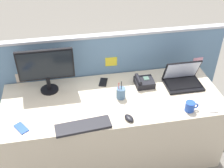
% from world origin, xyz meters
% --- Properties ---
extents(ground_plane, '(10.00, 10.00, 0.00)m').
position_xyz_m(ground_plane, '(0.00, 0.00, 0.00)').
color(ground_plane, slate).
extents(desk, '(1.99, 0.78, 0.71)m').
position_xyz_m(desk, '(0.00, 0.00, 0.35)').
color(desk, beige).
rests_on(desk, ground_plane).
extents(cubicle_divider, '(2.45, 0.08, 1.14)m').
position_xyz_m(cubicle_divider, '(0.00, 0.43, 0.57)').
color(cubicle_divider, '#6084A3').
rests_on(cubicle_divider, ground_plane).
extents(desktop_monitor, '(0.50, 0.17, 0.42)m').
position_xyz_m(desktop_monitor, '(-0.57, 0.23, 0.96)').
color(desktop_monitor, black).
rests_on(desktop_monitor, desk).
extents(laptop, '(0.35, 0.25, 0.24)m').
position_xyz_m(laptop, '(0.70, 0.10, 0.77)').
color(laptop, black).
rests_on(laptop, desk).
extents(desk_phone, '(0.18, 0.17, 0.10)m').
position_xyz_m(desk_phone, '(0.33, 0.14, 0.74)').
color(desk_phone, black).
rests_on(desk_phone, desk).
extents(keyboard_main, '(0.46, 0.18, 0.02)m').
position_xyz_m(keyboard_main, '(-0.30, -0.32, 0.72)').
color(keyboard_main, '#232328').
rests_on(keyboard_main, desk).
extents(computer_mouse_right_hand, '(0.09, 0.12, 0.03)m').
position_xyz_m(computer_mouse_right_hand, '(0.08, -0.30, 0.72)').
color(computer_mouse_right_hand, black).
rests_on(computer_mouse_right_hand, desk).
extents(pen_cup, '(0.08, 0.08, 0.19)m').
position_xyz_m(pen_cup, '(0.07, -0.01, 0.76)').
color(pen_cup, '#4C7093').
rests_on(pen_cup, desk).
extents(cell_phone_black_slab, '(0.11, 0.15, 0.01)m').
position_xyz_m(cell_phone_black_slab, '(-0.05, 0.25, 0.71)').
color(cell_phone_black_slab, black).
rests_on(cell_phone_black_slab, desk).
extents(cell_phone_blue_case, '(0.13, 0.15, 0.01)m').
position_xyz_m(cell_phone_blue_case, '(-0.79, -0.25, 0.71)').
color(cell_phone_blue_case, blue).
rests_on(cell_phone_blue_case, desk).
extents(cell_phone_white_slab, '(0.08, 0.15, 0.01)m').
position_xyz_m(cell_phone_white_slab, '(0.81, -0.28, 0.71)').
color(cell_phone_white_slab, silver).
rests_on(cell_phone_white_slab, desk).
extents(coffee_mug, '(0.12, 0.08, 0.09)m').
position_xyz_m(coffee_mug, '(0.61, -0.29, 0.75)').
color(coffee_mug, blue).
rests_on(coffee_mug, desk).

